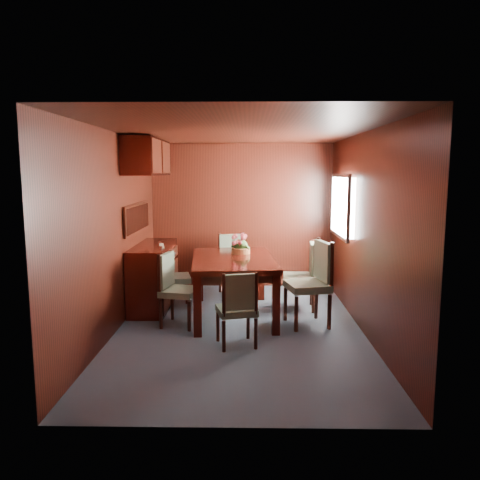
{
  "coord_description": "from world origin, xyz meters",
  "views": [
    {
      "loc": [
        0.11,
        -5.55,
        1.92
      ],
      "look_at": [
        0.0,
        0.45,
        1.05
      ],
      "focal_mm": 35.0,
      "sensor_mm": 36.0,
      "label": 1
    }
  ],
  "objects_px": {
    "dining_table": "(233,266)",
    "chair_left_near": "(174,285)",
    "sideboard": "(154,276)",
    "chair_head": "(238,305)",
    "chair_right_near": "(314,278)",
    "flower_centerpiece": "(241,244)"
  },
  "relations": [
    {
      "from": "chair_left_near",
      "to": "chair_right_near",
      "type": "bearing_deg",
      "value": 103.59
    },
    {
      "from": "sideboard",
      "to": "chair_head",
      "type": "xyz_separation_m",
      "value": [
        1.24,
        -1.59,
        0.03
      ]
    },
    {
      "from": "dining_table",
      "to": "chair_head",
      "type": "relative_size",
      "value": 2.07
    },
    {
      "from": "flower_centerpiece",
      "to": "chair_head",
      "type": "bearing_deg",
      "value": -90.31
    },
    {
      "from": "sideboard",
      "to": "chair_head",
      "type": "bearing_deg",
      "value": -51.98
    },
    {
      "from": "sideboard",
      "to": "dining_table",
      "type": "bearing_deg",
      "value": -20.67
    },
    {
      "from": "chair_right_near",
      "to": "chair_head",
      "type": "height_order",
      "value": "chair_right_near"
    },
    {
      "from": "chair_right_near",
      "to": "chair_head",
      "type": "relative_size",
      "value": 1.26
    },
    {
      "from": "dining_table",
      "to": "chair_left_near",
      "type": "xyz_separation_m",
      "value": [
        -0.73,
        -0.4,
        -0.17
      ]
    },
    {
      "from": "chair_left_near",
      "to": "chair_right_near",
      "type": "relative_size",
      "value": 0.86
    },
    {
      "from": "sideboard",
      "to": "flower_centerpiece",
      "type": "xyz_separation_m",
      "value": [
        1.25,
        -0.12,
        0.48
      ]
    },
    {
      "from": "chair_left_near",
      "to": "flower_centerpiece",
      "type": "height_order",
      "value": "flower_centerpiece"
    },
    {
      "from": "chair_head",
      "to": "flower_centerpiece",
      "type": "distance_m",
      "value": 1.54
    },
    {
      "from": "dining_table",
      "to": "chair_left_near",
      "type": "distance_m",
      "value": 0.85
    },
    {
      "from": "dining_table",
      "to": "chair_head",
      "type": "distance_m",
      "value": 1.18
    },
    {
      "from": "dining_table",
      "to": "chair_left_near",
      "type": "height_order",
      "value": "chair_left_near"
    },
    {
      "from": "chair_right_near",
      "to": "flower_centerpiece",
      "type": "height_order",
      "value": "chair_right_near"
    },
    {
      "from": "sideboard",
      "to": "chair_left_near",
      "type": "distance_m",
      "value": 0.94
    },
    {
      "from": "sideboard",
      "to": "chair_head",
      "type": "relative_size",
      "value": 1.62
    },
    {
      "from": "chair_left_near",
      "to": "flower_centerpiece",
      "type": "bearing_deg",
      "value": 142.98
    },
    {
      "from": "chair_head",
      "to": "flower_centerpiece",
      "type": "bearing_deg",
      "value": 75.09
    },
    {
      "from": "sideboard",
      "to": "flower_centerpiece",
      "type": "height_order",
      "value": "flower_centerpiece"
    }
  ]
}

